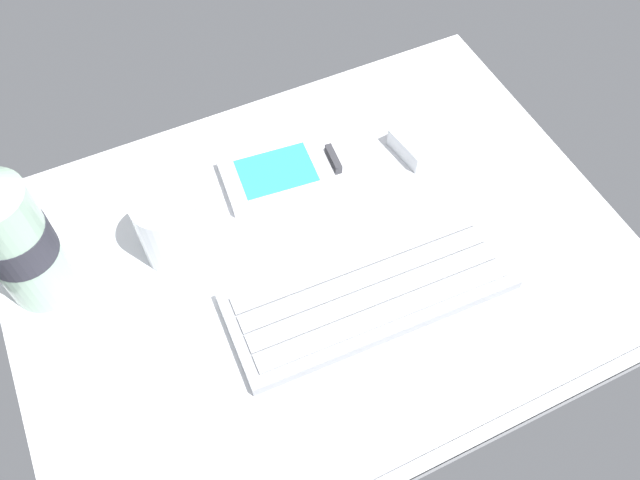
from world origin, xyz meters
TOP-DOWN VIEW (x-y plane):
  - ground_plane at (0.00, -0.23)cm, footprint 64.00×48.00cm
  - keyboard at (2.51, -6.33)cm, footprint 29.36×11.98cm
  - handheld_device at (0.66, 11.48)cm, footprint 13.29×8.72cm
  - juice_cup at (-13.44, 7.11)cm, footprint 6.40×6.40cm
  - water_bottle at (-26.88, 8.81)cm, footprint 6.73×6.73cm
  - charger_block at (17.72, 8.53)cm, footprint 7.71×6.51cm

SIDE VIEW (x-z plane):
  - ground_plane at x=0.00cm, z-range -2.39..0.41cm
  - handheld_device at x=0.66cm, z-range -0.02..1.48cm
  - keyboard at x=2.51cm, z-range -0.04..1.66cm
  - charger_block at x=17.72cm, z-range 0.00..2.40cm
  - juice_cup at x=-13.44cm, z-range -0.34..8.16cm
  - water_bottle at x=-26.88cm, z-range -1.39..19.41cm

